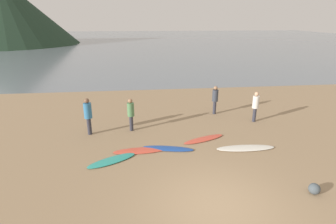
% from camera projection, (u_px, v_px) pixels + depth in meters
% --- Properties ---
extents(ground_plane, '(120.00, 120.00, 0.20)m').
position_uv_depth(ground_plane, '(172.00, 105.00, 17.20)').
color(ground_plane, '#997C5B').
rests_on(ground_plane, ground).
extents(ocean_water, '(140.00, 100.00, 0.01)m').
position_uv_depth(ocean_water, '(145.00, 40.00, 67.55)').
color(ocean_water, slate).
rests_on(ocean_water, ground).
extents(headland_hill, '(28.89, 28.89, 13.17)m').
position_uv_depth(headland_hill, '(2.00, 11.00, 54.25)').
color(headland_hill, '#1E3323').
rests_on(headland_hill, ground).
extents(surfboard_0, '(1.99, 1.43, 0.08)m').
position_uv_depth(surfboard_0, '(112.00, 160.00, 10.28)').
color(surfboard_0, teal).
rests_on(surfboard_0, ground).
extents(surfboard_1, '(2.24, 0.65, 0.06)m').
position_uv_depth(surfboard_1, '(140.00, 151.00, 11.05)').
color(surfboard_1, '#D84C38').
rests_on(surfboard_1, ground).
extents(surfboard_2, '(2.21, 0.97, 0.07)m').
position_uv_depth(surfboard_2, '(168.00, 148.00, 11.22)').
color(surfboard_2, '#1E479E').
rests_on(surfboard_2, ground).
extents(surfboard_3, '(2.10, 1.19, 0.07)m').
position_uv_depth(surfboard_3, '(204.00, 139.00, 12.09)').
color(surfboard_3, '#D84C38').
rests_on(surfboard_3, ground).
extents(surfboard_4, '(2.50, 0.66, 0.08)m').
position_uv_depth(surfboard_4, '(245.00, 148.00, 11.25)').
color(surfboard_4, silver).
rests_on(surfboard_4, ground).
extents(person_0, '(0.33, 0.33, 1.62)m').
position_uv_depth(person_0, '(256.00, 104.00, 13.94)').
color(person_0, '#2D2D38').
rests_on(person_0, ground).
extents(person_1, '(0.33, 0.33, 1.63)m').
position_uv_depth(person_1, '(215.00, 98.00, 15.09)').
color(person_1, '#2D2D38').
rests_on(person_1, ground).
extents(person_2, '(0.36, 0.36, 1.77)m').
position_uv_depth(person_2, '(88.00, 113.00, 12.34)').
color(person_2, '#2D2D38').
rests_on(person_2, ground).
extents(person_3, '(0.33, 0.33, 1.62)m').
position_uv_depth(person_3, '(131.00, 112.00, 12.80)').
color(person_3, '#2D2D38').
rests_on(person_3, ground).
extents(beach_rock_near, '(0.35, 0.35, 0.35)m').
position_uv_depth(beach_rock_near, '(314.00, 189.00, 8.33)').
color(beach_rock_near, '#434C51').
rests_on(beach_rock_near, ground).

